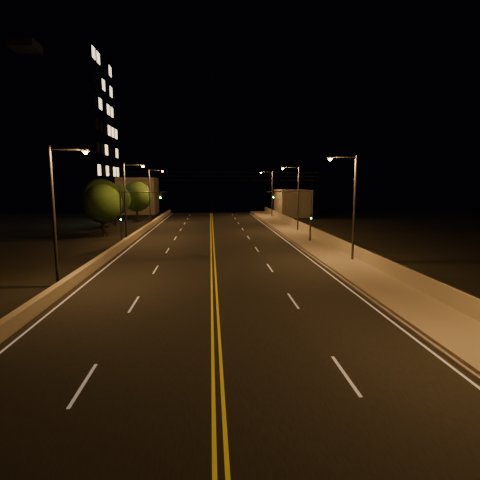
{
  "coord_description": "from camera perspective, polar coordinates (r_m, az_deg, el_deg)",
  "views": [
    {
      "loc": [
        -0.19,
        -11.49,
        6.72
      ],
      "look_at": [
        2.0,
        18.0,
        2.5
      ],
      "focal_mm": 30.0,
      "sensor_mm": 36.0,
      "label": 1
    }
  ],
  "objects": [
    {
      "name": "tree_3",
      "position": [
        71.48,
        -14.5,
        6.0
      ],
      "size": [
        5.15,
        5.15,
        6.98
      ],
      "color": "black",
      "rests_on": "ground"
    },
    {
      "name": "tree_0",
      "position": [
        53.04,
        -18.96,
        4.89
      ],
      "size": [
        4.84,
        4.84,
        6.56
      ],
      "color": "black",
      "rests_on": "ground"
    },
    {
      "name": "road",
      "position": [
        32.2,
        -3.82,
        -3.93
      ],
      "size": [
        18.0,
        120.0,
        0.02
      ],
      "primitive_type": "cube",
      "color": "black",
      "rests_on": "ground"
    },
    {
      "name": "streetlight_5",
      "position": [
        49.23,
        -15.73,
        6.04
      ],
      "size": [
        2.55,
        0.28,
        8.97
      ],
      "color": "#2D2D33",
      "rests_on": "ground"
    },
    {
      "name": "tree_2",
      "position": [
        65.83,
        -17.38,
        5.5
      ],
      "size": [
        4.84,
        4.84,
        6.56
      ],
      "color": "black",
      "rests_on": "ground"
    },
    {
      "name": "jersey_barrier",
      "position": [
        33.39,
        -20.01,
        -3.33
      ],
      "size": [
        0.45,
        120.0,
        0.75
      ],
      "primitive_type": "cube",
      "color": "#A69B8A",
      "rests_on": "ground"
    },
    {
      "name": "streetlight_2",
      "position": [
        55.36,
        8.02,
        6.46
      ],
      "size": [
        2.55,
        0.28,
        8.97
      ],
      "color": "#2D2D33",
      "rests_on": "ground"
    },
    {
      "name": "streetlight_4",
      "position": [
        28.18,
        -24.5,
        4.28
      ],
      "size": [
        2.55,
        0.28,
        8.97
      ],
      "color": "#2D2D33",
      "rests_on": "ground"
    },
    {
      "name": "traffic_signal_right",
      "position": [
        45.23,
        8.79,
        4.3
      ],
      "size": [
        5.11,
        0.31,
        5.95
      ],
      "color": "#2D2D33",
      "rests_on": "ground"
    },
    {
      "name": "tree_1",
      "position": [
        59.3,
        -19.14,
        5.63
      ],
      "size": [
        5.4,
        5.4,
        7.31
      ],
      "color": "black",
      "rests_on": "ground"
    },
    {
      "name": "traffic_signal_left",
      "position": [
        44.91,
        -15.31,
        4.08
      ],
      "size": [
        5.11,
        0.31,
        5.95
      ],
      "color": "#2D2D33",
      "rests_on": "ground"
    },
    {
      "name": "sidewalk",
      "position": [
        33.99,
        14.73,
        -3.29
      ],
      "size": [
        3.6,
        120.0,
        0.3
      ],
      "primitive_type": "cube",
      "color": "gray",
      "rests_on": "ground"
    },
    {
      "name": "parapet_wall",
      "position": [
        34.44,
        17.37,
        -2.15
      ],
      "size": [
        0.3,
        120.0,
        1.0
      ],
      "primitive_type": "cube",
      "color": "#A69B8A",
      "rests_on": "sidewalk"
    },
    {
      "name": "ground",
      "position": [
        13.31,
        -3.09,
        -22.21
      ],
      "size": [
        160.0,
        160.0,
        0.0
      ],
      "primitive_type": "plane",
      "color": "black",
      "rests_on": "ground"
    },
    {
      "name": "streetlight_3",
      "position": [
        78.21,
        4.4,
        6.98
      ],
      "size": [
        2.55,
        0.28,
        8.97
      ],
      "color": "#2D2D33",
      "rests_on": "ground"
    },
    {
      "name": "streetlight_1",
      "position": [
        34.69,
        15.55,
        5.3
      ],
      "size": [
        2.55,
        0.28,
        8.97
      ],
      "color": "#2D2D33",
      "rests_on": "ground"
    },
    {
      "name": "building_tower",
      "position": [
        73.9,
        -27.57,
        12.57
      ],
      "size": [
        24.0,
        15.0,
        28.37
      ],
      "color": "gray",
      "rests_on": "ground"
    },
    {
      "name": "lane_markings",
      "position": [
        32.12,
        -3.82,
        -3.93
      ],
      "size": [
        17.32,
        116.0,
        0.0
      ],
      "color": "silver",
      "rests_on": "road"
    },
    {
      "name": "distant_building_right",
      "position": [
        82.64,
        7.45,
        5.25
      ],
      "size": [
        6.0,
        10.0,
        5.36
      ],
      "primitive_type": "cube",
      "color": "gray",
      "rests_on": "ground"
    },
    {
      "name": "overhead_wires",
      "position": [
        40.99,
        -4.03,
        9.05
      ],
      "size": [
        22.0,
        0.03,
        0.83
      ],
      "color": "black"
    },
    {
      "name": "distant_building_left",
      "position": [
        91.49,
        -14.27,
        6.12
      ],
      "size": [
        8.0,
        8.0,
        7.84
      ],
      "primitive_type": "cube",
      "color": "gray",
      "rests_on": "ground"
    },
    {
      "name": "curb",
      "position": [
        33.45,
        11.69,
        -3.51
      ],
      "size": [
        0.14,
        120.0,
        0.15
      ],
      "primitive_type": "cube",
      "color": "gray",
      "rests_on": "ground"
    },
    {
      "name": "parapet_rail",
      "position": [
        34.35,
        17.4,
        -1.28
      ],
      "size": [
        0.06,
        120.0,
        0.06
      ],
      "primitive_type": "cylinder",
      "rotation": [
        1.57,
        0.0,
        0.0
      ],
      "color": "black",
      "rests_on": "parapet_wall"
    },
    {
      "name": "streetlight_6",
      "position": [
        68.4,
        -12.5,
        6.65
      ],
      "size": [
        2.55,
        0.28,
        8.97
      ],
      "color": "#2D2D33",
      "rests_on": "ground"
    }
  ]
}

